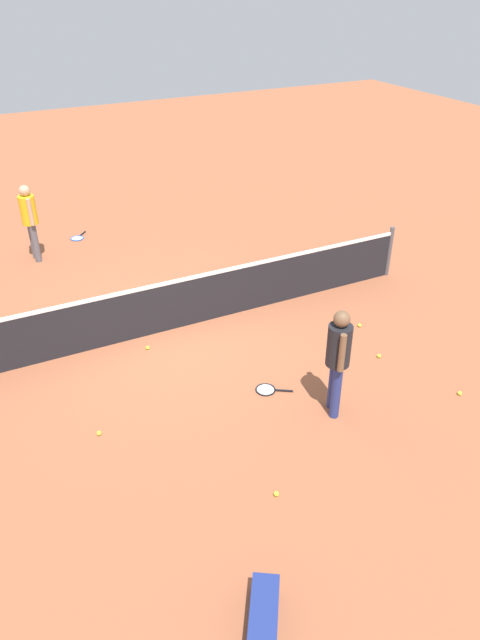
# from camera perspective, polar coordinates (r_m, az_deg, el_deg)

# --- Properties ---
(ground_plane) EXTENTS (40.00, 40.00, 0.00)m
(ground_plane) POSITION_cam_1_polar(r_m,az_deg,el_deg) (10.67, -7.34, -1.06)
(ground_plane) COLOR #9E5638
(court_net) EXTENTS (10.09, 0.09, 1.07)m
(court_net) POSITION_cam_1_polar(r_m,az_deg,el_deg) (10.41, -7.53, 1.27)
(court_net) COLOR #4C4C51
(court_net) RESTS_ON ground_plane
(player_near_side) EXTENTS (0.45, 0.51, 1.70)m
(player_near_side) POSITION_cam_1_polar(r_m,az_deg,el_deg) (8.30, 9.48, -3.31)
(player_near_side) COLOR navy
(player_near_side) RESTS_ON ground_plane
(player_far_side) EXTENTS (0.36, 0.52, 1.70)m
(player_far_side) POSITION_cam_1_polar(r_m,az_deg,el_deg) (13.59, -19.71, 9.40)
(player_far_side) COLOR #595960
(player_far_side) RESTS_ON ground_plane
(tennis_racket_near_player) EXTENTS (0.58, 0.46, 0.03)m
(tennis_racket_near_player) POSITION_cam_1_polar(r_m,az_deg,el_deg) (9.18, 2.66, -6.76)
(tennis_racket_near_player) COLOR black
(tennis_racket_near_player) RESTS_ON ground_plane
(tennis_racket_far_player) EXTENTS (0.51, 0.55, 0.03)m
(tennis_racket_far_player) POSITION_cam_1_polar(r_m,az_deg,el_deg) (14.80, -15.44, 7.67)
(tennis_racket_far_player) COLOR blue
(tennis_racket_far_player) RESTS_ON ground_plane
(tennis_ball_near_player) EXTENTS (0.07, 0.07, 0.07)m
(tennis_ball_near_player) POSITION_cam_1_polar(r_m,az_deg,el_deg) (8.61, -13.49, -10.60)
(tennis_ball_near_player) COLOR #C6E033
(tennis_ball_near_player) RESTS_ON ground_plane
(tennis_ball_by_net) EXTENTS (0.07, 0.07, 0.07)m
(tennis_ball_by_net) POSITION_cam_1_polar(r_m,az_deg,el_deg) (10.14, 13.30, -3.40)
(tennis_ball_by_net) COLOR #C6E033
(tennis_ball_by_net) RESTS_ON ground_plane
(tennis_ball_midcourt) EXTENTS (0.07, 0.07, 0.07)m
(tennis_ball_midcourt) POSITION_cam_1_polar(r_m,az_deg,el_deg) (9.67, 20.49, -6.66)
(tennis_ball_midcourt) COLOR #C6E033
(tennis_ball_midcourt) RESTS_ON ground_plane
(tennis_ball_baseline) EXTENTS (0.07, 0.07, 0.07)m
(tennis_ball_baseline) POSITION_cam_1_polar(r_m,az_deg,el_deg) (10.20, -8.93, -2.66)
(tennis_ball_baseline) COLOR #C6E033
(tennis_ball_baseline) RESTS_ON ground_plane
(tennis_ball_stray_left) EXTENTS (0.07, 0.07, 0.07)m
(tennis_ball_stray_left) POSITION_cam_1_polar(r_m,az_deg,el_deg) (7.62, 3.54, -16.44)
(tennis_ball_stray_left) COLOR #C6E033
(tennis_ball_stray_left) RESTS_ON ground_plane
(tennis_ball_stray_right) EXTENTS (0.07, 0.07, 0.07)m
(tennis_ball_stray_right) POSITION_cam_1_polar(r_m,az_deg,el_deg) (10.90, 11.50, -0.51)
(tennis_ball_stray_right) COLOR #C6E033
(tennis_ball_stray_right) RESTS_ON ground_plane
(equipment_bag) EXTENTS (0.66, 0.83, 0.28)m
(equipment_bag) POSITION_cam_1_polar(r_m,az_deg,el_deg) (6.48, 2.28, -27.12)
(equipment_bag) COLOR navy
(equipment_bag) RESTS_ON ground_plane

